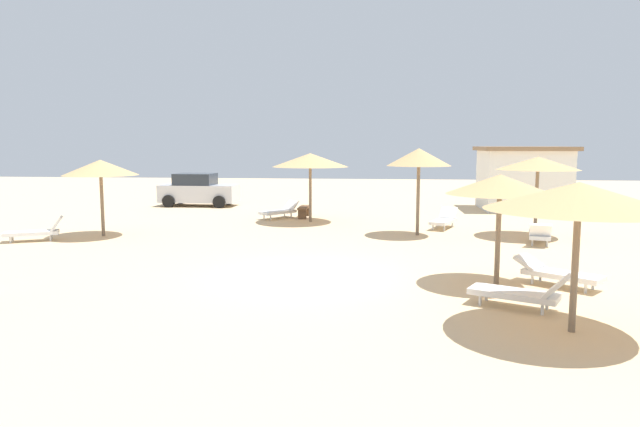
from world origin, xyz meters
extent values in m
plane|color=#DBBA8C|center=(0.00, 0.00, 0.00)|extent=(80.00, 80.00, 0.00)
cylinder|color=#75604C|center=(3.12, 6.76, 1.29)|extent=(0.12, 0.12, 2.58)
cone|color=tan|center=(3.12, 6.76, 2.80)|extent=(2.28, 2.28, 0.62)
cylinder|color=#75604C|center=(-1.13, 9.90, 1.21)|extent=(0.12, 0.12, 2.41)
cone|color=tan|center=(-1.13, 9.90, 2.59)|extent=(3.17, 3.17, 0.57)
cylinder|color=#75604C|center=(5.10, -3.70, 1.12)|extent=(0.12, 0.12, 2.23)
cone|color=tan|center=(5.10, -3.70, 2.37)|extent=(3.15, 3.15, 0.48)
cylinder|color=#75604C|center=(-7.99, 5.41, 1.13)|extent=(0.12, 0.12, 2.26)
cone|color=tan|center=(-7.99, 5.41, 2.43)|extent=(2.59, 2.59, 0.54)
cylinder|color=#75604C|center=(4.49, -0.33, 1.10)|extent=(0.12, 0.12, 2.20)
cone|color=tan|center=(4.49, -0.33, 2.33)|extent=(2.45, 2.45, 0.46)
cylinder|color=#75604C|center=(7.24, 6.90, 1.23)|extent=(0.12, 0.12, 2.46)
cone|color=tan|center=(7.24, 6.90, 2.59)|extent=(2.83, 2.83, 0.46)
cube|color=white|center=(4.21, 8.53, 0.28)|extent=(1.22, 1.82, 0.12)
cube|color=white|center=(4.51, 9.27, 0.53)|extent=(0.76, 0.66, 0.44)
cylinder|color=silver|center=(4.23, 9.17, 0.11)|extent=(0.06, 0.06, 0.22)
cylinder|color=silver|center=(4.64, 9.01, 0.11)|extent=(0.06, 0.06, 0.22)
cylinder|color=silver|center=(3.79, 8.05, 0.11)|extent=(0.06, 0.06, 0.22)
cylinder|color=silver|center=(4.20, 7.89, 0.11)|extent=(0.06, 0.06, 0.22)
cube|color=white|center=(-2.69, 10.85, 0.28)|extent=(1.56, 1.73, 0.12)
cube|color=white|center=(-2.19, 11.48, 0.54)|extent=(0.78, 0.75, 0.45)
cylinder|color=silver|center=(-2.49, 11.46, 0.11)|extent=(0.06, 0.06, 0.22)
cylinder|color=silver|center=(-2.14, 11.18, 0.11)|extent=(0.06, 0.06, 0.22)
cylinder|color=silver|center=(-3.24, 10.52, 0.11)|extent=(0.06, 0.06, 0.22)
cylinder|color=silver|center=(-2.89, 10.25, 0.11)|extent=(0.06, 0.06, 0.22)
cube|color=white|center=(4.43, -2.27, 0.28)|extent=(1.81, 1.34, 0.12)
cube|color=white|center=(5.14, -2.63, 0.54)|extent=(0.68, 0.77, 0.46)
cylinder|color=silver|center=(5.06, -2.35, 0.11)|extent=(0.06, 0.06, 0.22)
cylinder|color=silver|center=(4.86, -2.74, 0.11)|extent=(0.06, 0.06, 0.22)
cylinder|color=silver|center=(3.99, -1.80, 0.11)|extent=(0.06, 0.06, 0.22)
cylinder|color=silver|center=(3.79, -2.20, 0.11)|extent=(0.06, 0.06, 0.22)
cube|color=white|center=(-9.89, 4.13, 0.28)|extent=(1.81, 1.31, 0.12)
cube|color=white|center=(-9.17, 4.47, 0.56)|extent=(0.63, 0.74, 0.49)
cylinder|color=silver|center=(-9.44, 4.58, 0.11)|extent=(0.06, 0.06, 0.22)
cylinder|color=silver|center=(-9.25, 4.19, 0.11)|extent=(0.06, 0.06, 0.22)
cylinder|color=silver|center=(-10.52, 4.06, 0.11)|extent=(0.06, 0.06, 0.22)
cylinder|color=silver|center=(-10.33, 3.67, 0.11)|extent=(0.06, 0.06, 0.22)
cube|color=white|center=(5.92, -0.45, 0.28)|extent=(1.73, 1.56, 0.12)
cube|color=white|center=(5.30, 0.04, 0.47)|extent=(0.81, 0.83, 0.32)
cylinder|color=silver|center=(5.32, -0.25, 0.11)|extent=(0.06, 0.06, 0.22)
cylinder|color=silver|center=(5.59, 0.09, 0.11)|extent=(0.06, 0.06, 0.22)
cylinder|color=silver|center=(6.26, -1.00, 0.11)|extent=(0.06, 0.06, 0.22)
cylinder|color=silver|center=(6.53, -0.66, 0.11)|extent=(0.06, 0.06, 0.22)
cube|color=white|center=(7.02, 5.50, 0.28)|extent=(1.02, 1.80, 0.12)
cube|color=white|center=(6.83, 4.73, 0.55)|extent=(0.72, 0.56, 0.46)
cylinder|color=silver|center=(7.09, 4.87, 0.11)|extent=(0.06, 0.06, 0.22)
cylinder|color=silver|center=(6.66, 4.97, 0.11)|extent=(0.06, 0.06, 0.22)
cylinder|color=silver|center=(7.37, 6.03, 0.11)|extent=(0.06, 0.06, 0.22)
cylinder|color=silver|center=(6.95, 6.14, 0.11)|extent=(0.06, 0.06, 0.22)
cube|color=brown|center=(-1.59, 11.30, 0.45)|extent=(0.41, 1.50, 0.08)
cube|color=brown|center=(-1.59, 10.75, 0.21)|extent=(0.36, 0.12, 0.41)
cube|color=brown|center=(-1.60, 11.85, 0.21)|extent=(0.36, 0.12, 0.41)
cube|color=silver|center=(-7.72, 15.51, 0.67)|extent=(4.03, 1.78, 0.90)
cube|color=#262D38|center=(-7.92, 15.51, 1.42)|extent=(2.03, 1.60, 0.60)
cylinder|color=black|center=(-6.36, 16.36, 0.32)|extent=(0.64, 0.23, 0.64)
cylinder|color=black|center=(-6.39, 14.60, 0.32)|extent=(0.64, 0.23, 0.64)
cylinder|color=black|center=(-9.06, 16.41, 0.32)|extent=(0.64, 0.23, 0.64)
cylinder|color=black|center=(-9.09, 14.65, 0.32)|extent=(0.64, 0.23, 0.64)
cube|color=white|center=(8.85, 15.57, 1.47)|extent=(3.94, 3.65, 2.93)
cube|color=#8C6B4C|center=(8.85, 15.57, 3.03)|extent=(4.34, 4.05, 0.20)
camera|label=1|loc=(1.73, -13.68, 3.24)|focal=31.99mm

